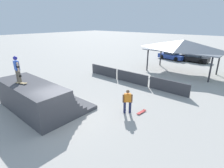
{
  "coord_description": "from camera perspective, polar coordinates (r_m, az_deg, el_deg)",
  "views": [
    {
      "loc": [
        8.12,
        -5.01,
        5.59
      ],
      "look_at": [
        -0.15,
        4.61,
        1.04
      ],
      "focal_mm": 28.0,
      "sensor_mm": 36.0,
      "label": 1
    }
  ],
  "objects": [
    {
      "name": "ground_plane",
      "position": [
        11.06,
        -15.47,
        -11.43
      ],
      "size": [
        160.0,
        160.0,
        0.0
      ],
      "primitive_type": "plane",
      "color": "#ADA8A0"
    },
    {
      "name": "quarter_pipe_ramp",
      "position": [
        12.59,
        -23.1,
        -4.12
      ],
      "size": [
        5.86,
        4.03,
        1.89
      ],
      "color": "#424247",
      "rests_on": "ground"
    },
    {
      "name": "skater_on_deck",
      "position": [
        12.53,
        -28.63,
        4.75
      ],
      "size": [
        0.73,
        0.26,
        1.69
      ],
      "rotation": [
        0.0,
        0.0,
        -0.1
      ],
      "color": "#6B6051",
      "rests_on": "quarter_pipe_ramp"
    },
    {
      "name": "skateboard_on_deck",
      "position": [
        12.34,
        -27.39,
        0.3
      ],
      "size": [
        0.82,
        0.48,
        0.09
      ],
      "rotation": [
        0.0,
        0.0,
        0.37
      ],
      "color": "silver",
      "rests_on": "quarter_pipe_ramp"
    },
    {
      "name": "bystander_walking",
      "position": [
        11.13,
        5.09,
        -5.33
      ],
      "size": [
        0.54,
        0.51,
        1.6
      ],
      "rotation": [
        0.0,
        0.0,
        3.88
      ],
      "color": "#1E2347",
      "rests_on": "ground"
    },
    {
      "name": "skateboard_on_ground",
      "position": [
        11.65,
        9.66,
        -8.93
      ],
      "size": [
        0.27,
        0.82,
        0.09
      ],
      "rotation": [
        0.0,
        0.0,
        1.49
      ],
      "color": "red",
      "rests_on": "ground"
    },
    {
      "name": "barrier_fence",
      "position": [
        16.83,
        6.49,
        2.08
      ],
      "size": [
        10.83,
        0.12,
        1.05
      ],
      "color": "#3D3D42",
      "rests_on": "ground"
    },
    {
      "name": "pavilion_shelter",
      "position": [
        21.36,
        22.35,
        11.57
      ],
      "size": [
        8.01,
        4.09,
        3.72
      ],
      "color": "#2D2D33",
      "rests_on": "ground"
    },
    {
      "name": "parked_car_blue",
      "position": [
        29.05,
        18.91,
        8.79
      ],
      "size": [
        4.24,
        2.34,
        1.27
      ],
      "rotation": [
        0.0,
        0.0,
        -0.16
      ],
      "color": "navy",
      "rests_on": "ground"
    },
    {
      "name": "parked_car_black",
      "position": [
        28.48,
        25.16,
        7.79
      ],
      "size": [
        4.06,
        1.82,
        1.27
      ],
      "rotation": [
        0.0,
        0.0,
        -0.02
      ],
      "color": "black",
      "rests_on": "ground"
    }
  ]
}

